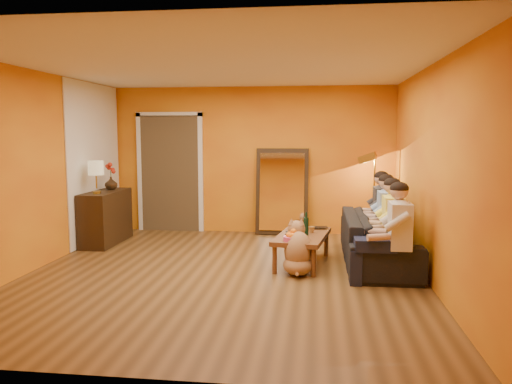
# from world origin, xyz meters

# --- Properties ---
(room_shell) EXTENTS (5.00, 5.50, 2.60)m
(room_shell) POSITION_xyz_m (0.00, 0.37, 1.30)
(room_shell) COLOR brown
(room_shell) RESTS_ON ground
(white_accent) EXTENTS (0.02, 1.90, 2.58)m
(white_accent) POSITION_xyz_m (-2.48, 1.75, 1.30)
(white_accent) COLOR white
(white_accent) RESTS_ON wall_left
(doorway_recess) EXTENTS (1.06, 0.30, 2.10)m
(doorway_recess) POSITION_xyz_m (-1.50, 2.83, 1.05)
(doorway_recess) COLOR #3F2D19
(doorway_recess) RESTS_ON floor
(door_jamb_left) EXTENTS (0.08, 0.06, 2.20)m
(door_jamb_left) POSITION_xyz_m (-2.07, 2.71, 1.05)
(door_jamb_left) COLOR white
(door_jamb_left) RESTS_ON wall_back
(door_jamb_right) EXTENTS (0.08, 0.06, 2.20)m
(door_jamb_right) POSITION_xyz_m (-0.93, 2.71, 1.05)
(door_jamb_right) COLOR white
(door_jamb_right) RESTS_ON wall_back
(door_header) EXTENTS (1.22, 0.06, 0.08)m
(door_header) POSITION_xyz_m (-1.50, 2.71, 2.12)
(door_header) COLOR white
(door_header) RESTS_ON wall_back
(mirror_frame) EXTENTS (0.92, 0.27, 1.51)m
(mirror_frame) POSITION_xyz_m (0.55, 2.63, 0.76)
(mirror_frame) COLOR black
(mirror_frame) RESTS_ON floor
(mirror_glass) EXTENTS (0.78, 0.21, 1.35)m
(mirror_glass) POSITION_xyz_m (0.55, 2.59, 0.76)
(mirror_glass) COLOR white
(mirror_glass) RESTS_ON mirror_frame
(sideboard) EXTENTS (0.44, 1.18, 0.85)m
(sideboard) POSITION_xyz_m (-2.24, 1.55, 0.42)
(sideboard) COLOR black
(sideboard) RESTS_ON floor
(table_lamp) EXTENTS (0.24, 0.24, 0.51)m
(table_lamp) POSITION_xyz_m (-2.24, 1.25, 1.10)
(table_lamp) COLOR beige
(table_lamp) RESTS_ON sideboard
(sofa) EXTENTS (2.28, 0.89, 0.67)m
(sofa) POSITION_xyz_m (2.00, 0.82, 0.33)
(sofa) COLOR black
(sofa) RESTS_ON floor
(coffee_table) EXTENTS (0.81, 1.30, 0.42)m
(coffee_table) POSITION_xyz_m (0.97, 0.60, 0.21)
(coffee_table) COLOR brown
(coffee_table) RESTS_ON floor
(floor_lamp) EXTENTS (0.35, 0.31, 1.44)m
(floor_lamp) POSITION_xyz_m (2.10, 2.26, 0.72)
(floor_lamp) COLOR #AC8D32
(floor_lamp) RESTS_ON floor
(dog) EXTENTS (0.46, 0.64, 0.70)m
(dog) POSITION_xyz_m (0.94, 0.14, 0.35)
(dog) COLOR #AF7F4F
(dog) RESTS_ON floor
(person_far_left) EXTENTS (0.70, 0.44, 1.22)m
(person_far_left) POSITION_xyz_m (2.13, -0.18, 0.61)
(person_far_left) COLOR beige
(person_far_left) RESTS_ON sofa
(person_mid_left) EXTENTS (0.70, 0.44, 1.22)m
(person_mid_left) POSITION_xyz_m (2.13, 0.37, 0.61)
(person_mid_left) COLOR #FFF354
(person_mid_left) RESTS_ON sofa
(person_mid_right) EXTENTS (0.70, 0.44, 1.22)m
(person_mid_right) POSITION_xyz_m (2.13, 0.92, 0.61)
(person_mid_right) COLOR #93B4E4
(person_mid_right) RESTS_ON sofa
(person_far_right) EXTENTS (0.70, 0.44, 1.22)m
(person_far_right) POSITION_xyz_m (2.13, 1.47, 0.61)
(person_far_right) COLOR #313135
(person_far_right) RESTS_ON sofa
(fruit_bowl) EXTENTS (0.26, 0.26, 0.16)m
(fruit_bowl) POSITION_xyz_m (0.87, 0.15, 0.50)
(fruit_bowl) COLOR #DF4E91
(fruit_bowl) RESTS_ON coffee_table
(wine_bottle) EXTENTS (0.07, 0.07, 0.31)m
(wine_bottle) POSITION_xyz_m (1.02, 0.55, 0.58)
(wine_bottle) COLOR black
(wine_bottle) RESTS_ON coffee_table
(tumbler) EXTENTS (0.11, 0.11, 0.09)m
(tumbler) POSITION_xyz_m (1.09, 0.72, 0.46)
(tumbler) COLOR #B27F3F
(tumbler) RESTS_ON coffee_table
(laptop) EXTENTS (0.39, 0.28, 0.03)m
(laptop) POSITION_xyz_m (1.15, 0.95, 0.43)
(laptop) COLOR black
(laptop) RESTS_ON coffee_table
(book_lower) EXTENTS (0.25, 0.28, 0.02)m
(book_lower) POSITION_xyz_m (0.79, 0.40, 0.43)
(book_lower) COLOR black
(book_lower) RESTS_ON coffee_table
(book_mid) EXTENTS (0.23, 0.28, 0.02)m
(book_mid) POSITION_xyz_m (0.80, 0.41, 0.45)
(book_mid) COLOR #B62614
(book_mid) RESTS_ON book_lower
(book_upper) EXTENTS (0.23, 0.26, 0.02)m
(book_upper) POSITION_xyz_m (0.79, 0.39, 0.47)
(book_upper) COLOR black
(book_upper) RESTS_ON book_mid
(vase) EXTENTS (0.20, 0.20, 0.21)m
(vase) POSITION_xyz_m (-2.24, 1.80, 0.96)
(vase) COLOR black
(vase) RESTS_ON sideboard
(flowers) EXTENTS (0.17, 0.17, 0.45)m
(flowers) POSITION_xyz_m (-2.24, 1.80, 1.19)
(flowers) COLOR #B62614
(flowers) RESTS_ON vase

